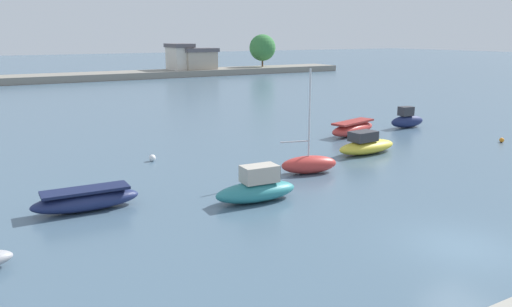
% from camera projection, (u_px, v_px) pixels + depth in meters
% --- Properties ---
extents(ground_plane, '(400.00, 400.00, 0.00)m').
position_uv_depth(ground_plane, '(462.00, 247.00, 18.93)').
color(ground_plane, '#476075').
extents(moored_boat_1, '(4.72, 1.60, 1.00)m').
position_uv_depth(moored_boat_1, '(86.00, 200.00, 22.76)').
color(moored_boat_1, navy).
rests_on(moored_boat_1, ground).
extents(moored_boat_2, '(4.15, 1.85, 1.70)m').
position_uv_depth(moored_boat_2, '(257.00, 188.00, 24.01)').
color(moored_boat_2, teal).
rests_on(moored_boat_2, ground).
extents(moored_boat_3, '(3.47, 2.03, 5.85)m').
position_uv_depth(moored_boat_3, '(309.00, 164.00, 28.87)').
color(moored_boat_3, '#C63833').
rests_on(moored_boat_3, ground).
extents(moored_boat_4, '(4.71, 1.91, 1.51)m').
position_uv_depth(moored_boat_4, '(366.00, 145.00, 33.60)').
color(moored_boat_4, yellow).
rests_on(moored_boat_4, ground).
extents(moored_boat_5, '(5.37, 2.81, 1.10)m').
position_uv_depth(moored_boat_5, '(353.00, 128.00, 39.77)').
color(moored_boat_5, '#C63833').
rests_on(moored_boat_5, ground).
extents(moored_boat_6, '(3.36, 1.32, 1.78)m').
position_uv_depth(moored_boat_6, '(407.00, 120.00, 42.96)').
color(moored_boat_6, navy).
rests_on(moored_boat_6, ground).
extents(mooring_buoy_0, '(0.42, 0.42, 0.42)m').
position_uv_depth(mooring_buoy_0, '(152.00, 158.00, 31.64)').
color(mooring_buoy_0, white).
rests_on(mooring_buoy_0, ground).
extents(mooring_buoy_1, '(0.34, 0.34, 0.34)m').
position_uv_depth(mooring_buoy_1, '(502.00, 140.00, 37.17)').
color(mooring_buoy_1, orange).
rests_on(mooring_buoy_1, ground).
extents(distant_shoreline, '(111.64, 7.74, 7.63)m').
position_uv_depth(distant_shoreline, '(59.00, 68.00, 84.78)').
color(distant_shoreline, gray).
rests_on(distant_shoreline, ground).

